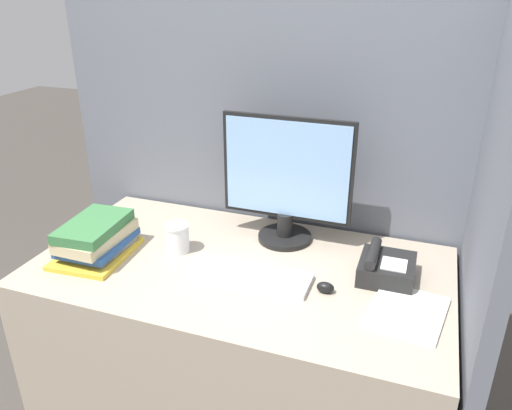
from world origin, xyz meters
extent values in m
cube|color=slate|center=(0.00, 0.83, 0.90)|extent=(1.85, 0.04, 1.79)
cube|color=slate|center=(0.76, 0.42, 0.90)|extent=(0.04, 0.85, 1.79)
cube|color=tan|center=(0.00, 0.39, 0.39)|extent=(1.45, 0.79, 0.78)
cylinder|color=black|center=(0.09, 0.63, 0.79)|extent=(0.21, 0.21, 0.02)
cylinder|color=black|center=(0.09, 0.63, 0.84)|extent=(0.06, 0.06, 0.09)
cube|color=black|center=(0.09, 0.64, 1.07)|extent=(0.49, 0.02, 0.39)
cube|color=#8CB7E5|center=(0.09, 0.63, 1.07)|extent=(0.46, 0.01, 0.36)
cube|color=silver|center=(0.05, 0.33, 0.79)|extent=(0.43, 0.14, 0.02)
ellipsoid|color=black|center=(0.32, 0.33, 0.79)|extent=(0.06, 0.04, 0.04)
cylinder|color=white|center=(-0.25, 0.41, 0.83)|extent=(0.09, 0.09, 0.10)
cylinder|color=white|center=(-0.25, 0.41, 0.88)|extent=(0.09, 0.09, 0.01)
cube|color=gold|center=(-0.52, 0.28, 0.78)|extent=(0.25, 0.31, 0.02)
cube|color=slate|center=(-0.52, 0.29, 0.80)|extent=(0.19, 0.23, 0.02)
cube|color=#264C8C|center=(-0.52, 0.29, 0.82)|extent=(0.21, 0.28, 0.02)
cube|color=#C6B78C|center=(-0.51, 0.29, 0.86)|extent=(0.18, 0.29, 0.04)
cube|color=#38723F|center=(-0.52, 0.29, 0.89)|extent=(0.19, 0.29, 0.04)
cube|color=black|center=(0.49, 0.48, 0.81)|extent=(0.18, 0.19, 0.07)
cube|color=white|center=(0.52, 0.46, 0.85)|extent=(0.08, 0.08, 0.00)
cylinder|color=black|center=(0.45, 0.48, 0.86)|extent=(0.04, 0.18, 0.04)
cube|color=white|center=(0.58, 0.31, 0.78)|extent=(0.25, 0.28, 0.01)
camera|label=1|loc=(0.57, -1.01, 1.70)|focal=35.00mm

